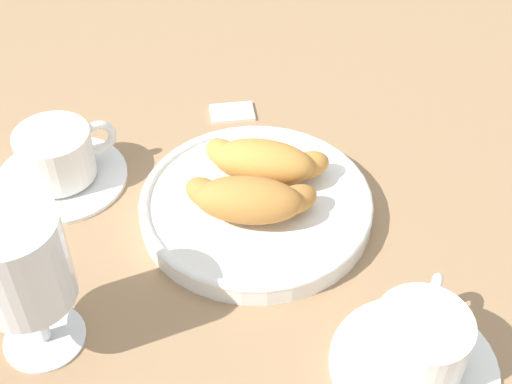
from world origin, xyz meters
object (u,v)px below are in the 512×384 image
object	(u,v)px
pastry_plate	(256,205)
croissant_large	(249,199)
sugar_packet	(232,111)
coffee_cup_near	(419,347)
juice_glass_left	(20,267)
croissant_small	(264,161)
coffee_cup_far	(58,160)

from	to	relation	value
pastry_plate	croissant_large	xyz separation A→B (m)	(0.01, -0.02, 0.03)
croissant_large	sugar_packet	bearing A→B (deg)	125.42
coffee_cup_near	juice_glass_left	xyz separation A→B (m)	(-0.28, -0.12, 0.07)
croissant_large	coffee_cup_near	bearing A→B (deg)	-19.13
pastry_plate	croissant_small	distance (m)	0.04
croissant_large	coffee_cup_far	distance (m)	0.21
croissant_small	coffee_cup_near	xyz separation A→B (m)	(0.20, -0.12, -0.02)
coffee_cup_near	croissant_small	bearing A→B (deg)	149.61
croissant_large	coffee_cup_far	bearing A→B (deg)	-171.99
coffee_cup_far	coffee_cup_near	bearing A→B (deg)	-5.30
croissant_large	sugar_packet	size ratio (longest dim) A/B	2.52
sugar_packet	pastry_plate	bearing A→B (deg)	-88.50
coffee_cup_far	sugar_packet	bearing A→B (deg)	61.79
croissant_small	coffee_cup_far	bearing A→B (deg)	-156.83
pastry_plate	coffee_cup_far	size ratio (longest dim) A/B	1.67
croissant_large	croissant_small	distance (m)	0.06
coffee_cup_near	juice_glass_left	bearing A→B (deg)	-155.92
croissant_large	sugar_packet	distance (m)	0.19
coffee_cup_far	croissant_small	bearing A→B (deg)	23.17
croissant_small	sugar_packet	xyz separation A→B (m)	(-0.09, 0.10, -0.04)
coffee_cup_near	coffee_cup_far	size ratio (longest dim) A/B	1.00
croissant_large	coffee_cup_far	world-z (taller)	croissant_large
croissant_small	coffee_cup_near	bearing A→B (deg)	-30.39
juice_glass_left	sugar_packet	size ratio (longest dim) A/B	2.80
croissant_large	croissant_small	xyz separation A→B (m)	(-0.01, 0.05, 0.00)
pastry_plate	croissant_large	size ratio (longest dim) A/B	1.80
pastry_plate	croissant_small	size ratio (longest dim) A/B	1.73
pastry_plate	coffee_cup_far	xyz separation A→B (m)	(-0.20, -0.05, 0.01)
croissant_small	sugar_packet	world-z (taller)	croissant_small
croissant_small	juice_glass_left	distance (m)	0.26
sugar_packet	coffee_cup_far	bearing A→B (deg)	-155.31
coffee_cup_near	juice_glass_left	world-z (taller)	juice_glass_left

